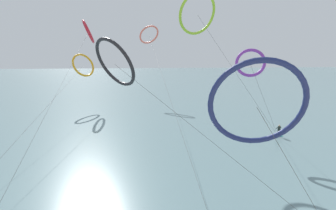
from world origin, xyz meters
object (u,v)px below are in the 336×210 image
at_px(kite_coral, 149,34).
at_px(kite_lime, 198,13).
at_px(kite_crimson, 88,32).
at_px(kite_amber, 83,65).
at_px(kite_violet, 250,63).
at_px(surfer_teal, 279,131).
at_px(kite_charcoal, 115,63).
at_px(kite_navy, 257,104).

relative_size(kite_coral, kite_lime, 2.92).
height_order(kite_coral, kite_lime, kite_lime).
height_order(kite_coral, kite_crimson, kite_crimson).
bearing_deg(kite_amber, kite_violet, -92.05).
xyz_separation_m(surfer_teal, kite_charcoal, (-21.48, -6.58, 9.76)).
height_order(surfer_teal, kite_charcoal, kite_charcoal).
bearing_deg(kite_violet, kite_charcoal, -135.75).
height_order(surfer_teal, kite_navy, kite_navy).
relative_size(surfer_teal, kite_crimson, 0.03).
height_order(kite_violet, kite_coral, kite_coral).
distance_m(kite_coral, kite_charcoal, 40.64).
bearing_deg(kite_charcoal, kite_lime, -91.27).
xyz_separation_m(kite_violet, kite_charcoal, (-16.44, -6.10, 0.25)).
bearing_deg(kite_crimson, kite_amber, 161.67).
xyz_separation_m(kite_coral, kite_charcoal, (-4.45, -39.98, -5.78)).
bearing_deg(kite_navy, kite_lime, -81.63).
height_order(kite_amber, kite_crimson, kite_crimson).
xyz_separation_m(surfer_teal, kite_violet, (-5.05, -0.47, 9.51)).
height_order(surfer_teal, kite_coral, kite_coral).
height_order(kite_amber, kite_coral, kite_coral).
bearing_deg(kite_lime, kite_violet, 142.25).
bearing_deg(kite_crimson, kite_lime, -158.41).
bearing_deg(kite_navy, surfer_teal, -113.43).
bearing_deg(kite_navy, kite_crimson, -57.67).
distance_m(kite_amber, kite_charcoal, 31.88).
bearing_deg(kite_lime, kite_coral, -105.12).
distance_m(surfer_teal, kite_violet, 10.78).
bearing_deg(kite_navy, kite_violet, -101.93).
height_order(kite_violet, kite_lime, kite_lime).
bearing_deg(kite_violet, kite_crimson, 155.51).
height_order(kite_amber, kite_violet, kite_violet).
relative_size(kite_amber, kite_navy, 4.07).
xyz_separation_m(kite_amber, kite_navy, (18.81, -42.09, -0.42)).
bearing_deg(kite_navy, kite_charcoal, -42.31).
xyz_separation_m(kite_violet, kite_lime, (-6.70, 1.59, 6.13)).
xyz_separation_m(kite_violet, kite_coral, (-11.99, 33.87, 6.03)).
distance_m(kite_navy, kite_charcoal, 14.89).
xyz_separation_m(surfer_teal, kite_coral, (-17.04, 33.40, 15.54)).
relative_size(kite_charcoal, kite_lime, 0.90).
relative_size(surfer_teal, kite_navy, 0.15).
distance_m(surfer_teal, kite_amber, 40.24).
bearing_deg(kite_amber, surfer_teal, -86.58).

